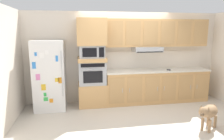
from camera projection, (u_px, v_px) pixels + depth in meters
The scene contains 15 objects.
ground_plane at pixel (134, 113), 5.00m from camera, with size 9.60×9.60×0.00m, color beige.
back_kitchen_wall at pixel (124, 57), 5.84m from camera, with size 6.20×0.12×2.50m, color silver.
side_panel_left at pixel (7, 66), 4.29m from camera, with size 0.12×7.10×2.50m, color silver.
refrigerator at pixel (50, 75), 5.15m from camera, with size 0.76×0.73×1.76m.
oven_base_cabinet at pixel (92, 94), 5.51m from camera, with size 0.74×0.62×0.60m, color tan.
built_in_oven at pixel (92, 72), 5.39m from camera, with size 0.70×0.62×0.60m.
appliance_mid_shelf at pixel (92, 59), 5.33m from camera, with size 0.74×0.62×0.10m, color tan.
microwave at pixel (92, 51), 5.29m from camera, with size 0.64×0.54×0.32m.
appliance_upper_cabinet at pixel (91, 32), 5.20m from camera, with size 0.74×0.62×0.68m, color tan.
lower_cabinet_run at pixel (156, 86), 5.78m from camera, with size 2.90×0.63×0.88m.
countertop_slab at pixel (157, 70), 5.70m from camera, with size 2.94×0.64×0.04m, color silver.
backsplash_panel at pixel (154, 59), 5.93m from camera, with size 2.94×0.02×0.50m, color white.
upper_cabinet_with_hood at pixel (156, 34), 5.63m from camera, with size 2.90×0.48×0.88m.
screwdriver at pixel (169, 70), 5.58m from camera, with size 0.16×0.17×0.03m.
dog at pixel (209, 112), 4.06m from camera, with size 0.71×0.53×0.58m.
Camera 1 is at (-1.33, -4.55, 1.97)m, focal length 32.61 mm.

